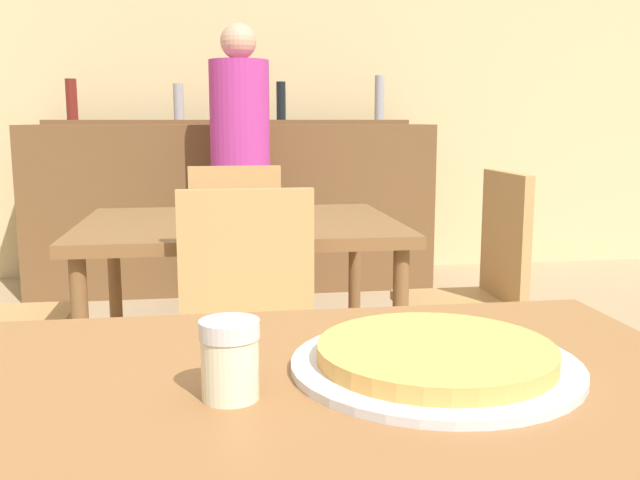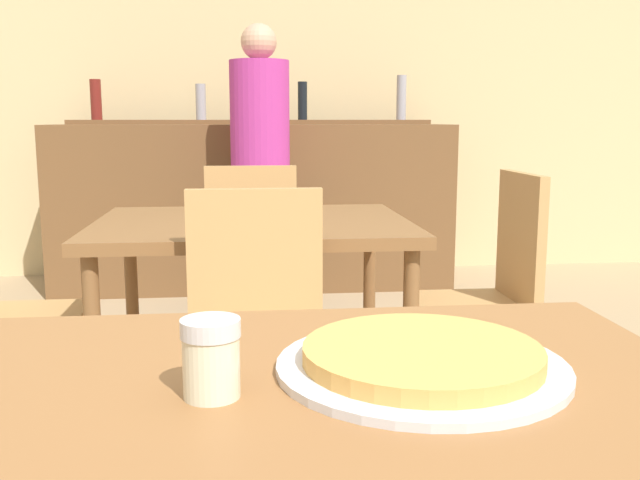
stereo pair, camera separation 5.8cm
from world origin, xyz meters
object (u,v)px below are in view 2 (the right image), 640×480
object	(u,v)px
chair_far_side_back	(252,256)
cheese_shaker	(211,357)
pizza_tray	(422,359)
chair_far_side_front	(257,338)
chair_far_side_right	(493,282)
person_standing	(260,158)

from	to	relation	value
chair_far_side_back	cheese_shaker	size ratio (longest dim) A/B	9.32
cheese_shaker	pizza_tray	bearing A→B (deg)	11.88
chair_far_side_front	cheese_shaker	xyz separation A→B (m)	(-0.07, -1.03, 0.30)
cheese_shaker	chair_far_side_front	bearing A→B (deg)	86.11
cheese_shaker	chair_far_side_right	bearing A→B (deg)	59.79
chair_far_side_front	cheese_shaker	distance (m)	1.08
pizza_tray	cheese_shaker	bearing A→B (deg)	-168.12
cheese_shaker	person_standing	bearing A→B (deg)	87.58
chair_far_side_back	chair_far_side_right	world-z (taller)	same
chair_far_side_front	person_standing	xyz separation A→B (m)	(0.07, 2.27, 0.37)
person_standing	chair_far_side_right	bearing A→B (deg)	-64.26
chair_far_side_front	cheese_shaker	bearing A→B (deg)	-93.89
chair_far_side_back	person_standing	world-z (taller)	person_standing
pizza_tray	person_standing	bearing A→B (deg)	92.47
chair_far_side_back	pizza_tray	world-z (taller)	chair_far_side_back
chair_far_side_front	chair_far_side_right	bearing A→B (deg)	34.07
pizza_tray	cheese_shaker	size ratio (longest dim) A/B	4.01
chair_far_side_back	pizza_tray	size ratio (longest dim) A/B	2.32
person_standing	chair_far_side_front	bearing A→B (deg)	-91.74
chair_far_side_back	chair_far_side_right	bearing A→B (deg)	145.93
chair_far_side_right	chair_far_side_back	bearing A→B (deg)	-124.07
cheese_shaker	chair_far_side_back	bearing A→B (deg)	88.19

